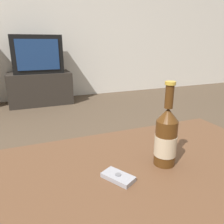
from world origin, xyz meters
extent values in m
cube|color=beige|center=(0.00, 3.02, 1.30)|extent=(8.00, 0.05, 2.60)
cube|color=brown|center=(0.00, 0.00, 0.44)|extent=(1.04, 0.70, 0.04)
cylinder|color=#492F1E|center=(-0.46, 0.29, 0.21)|extent=(0.07, 0.07, 0.42)
cylinder|color=#492F1E|center=(0.46, 0.29, 0.21)|extent=(0.07, 0.07, 0.42)
cube|color=#28231E|center=(-0.13, 2.72, 0.22)|extent=(0.84, 0.46, 0.44)
cube|color=black|center=(-0.13, 2.72, 0.69)|extent=(0.64, 0.36, 0.49)
cube|color=navy|center=(-0.13, 2.53, 0.69)|extent=(0.53, 0.01, 0.39)
cylinder|color=#47280F|center=(0.08, 0.04, 0.53)|extent=(0.07, 0.07, 0.15)
cylinder|color=tan|center=(0.08, 0.04, 0.52)|extent=(0.07, 0.07, 0.07)
cone|color=#47280F|center=(0.08, 0.04, 0.63)|extent=(0.07, 0.07, 0.04)
cylinder|color=#47280F|center=(0.08, 0.04, 0.69)|extent=(0.03, 0.03, 0.07)
cylinder|color=#B79333|center=(0.08, 0.04, 0.73)|extent=(0.03, 0.03, 0.01)
cube|color=gray|center=(-0.10, 0.01, 0.46)|extent=(0.09, 0.11, 0.01)
cylinder|color=slate|center=(-0.10, 0.01, 0.47)|extent=(0.02, 0.02, 0.00)
camera|label=1|loc=(-0.32, -0.50, 0.84)|focal=35.00mm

